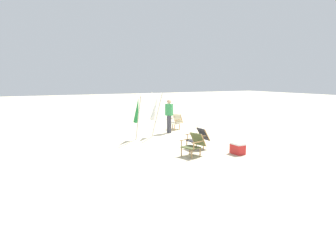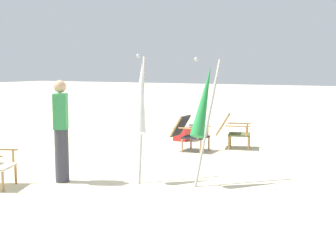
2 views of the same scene
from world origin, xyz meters
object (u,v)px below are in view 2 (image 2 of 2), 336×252
(beach_chair_far_center, at_px, (232,130))
(umbrella_furled_green, at_px, (204,102))
(umbrella_furled_white, at_px, (141,99))
(person_near_chairs, at_px, (61,130))
(beach_chair_front_right, at_px, (189,132))
(cooler_box, at_px, (183,132))

(beach_chair_far_center, height_order, umbrella_furled_green, umbrella_furled_green)
(umbrella_furled_white, height_order, person_near_chairs, umbrella_furled_white)
(beach_chair_far_center, bearing_deg, umbrella_furled_green, 13.08)
(umbrella_furled_white, relative_size, umbrella_furled_green, 1.03)
(beach_chair_far_center, relative_size, person_near_chairs, 0.55)
(beach_chair_far_center, distance_m, person_near_chairs, 4.48)
(beach_chair_front_right, distance_m, beach_chair_far_center, 1.06)
(cooler_box, bearing_deg, beach_chair_far_center, 71.10)
(umbrella_furled_white, bearing_deg, cooler_box, -162.71)
(umbrella_furled_white, height_order, umbrella_furled_green, umbrella_furled_white)
(beach_chair_front_right, relative_size, umbrella_furled_white, 0.38)
(umbrella_furled_white, distance_m, umbrella_furled_green, 1.02)
(cooler_box, bearing_deg, beach_chair_front_right, 30.97)
(person_near_chairs, bearing_deg, umbrella_furled_green, 115.72)
(person_near_chairs, bearing_deg, beach_chair_far_center, 163.37)
(beach_chair_far_center, xyz_separation_m, umbrella_furled_white, (3.58, -0.21, 0.91))
(umbrella_furled_green, height_order, person_near_chairs, umbrella_furled_green)
(person_near_chairs, xyz_separation_m, cooler_box, (-4.78, -0.21, -0.64))
(beach_chair_front_right, bearing_deg, person_near_chairs, -9.21)
(beach_chair_front_right, xyz_separation_m, umbrella_furled_green, (2.50, 1.47, 0.87))
(beach_chair_front_right, distance_m, umbrella_furled_white, 2.98)
(beach_chair_far_center, bearing_deg, person_near_chairs, -16.63)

